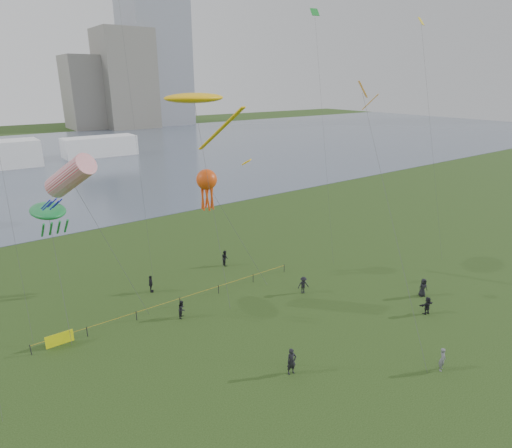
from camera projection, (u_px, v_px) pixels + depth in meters
ground_plane at (342, 371)px, 29.45m from camera, size 400.00×400.00×0.00m
lake at (41, 160)px, 105.80m from camera, size 400.00×120.00×0.08m
building_mid at (126, 79)px, 172.81m from camera, size 20.00×20.00×38.00m
building_low at (87, 93)px, 171.16m from camera, size 16.00×18.00×28.00m
pavilion_right at (100, 146)px, 111.32m from camera, size 18.00×7.00×5.00m
fence at (111, 322)px, 34.33m from camera, size 24.07×0.07×1.05m
kite_flyer at (442, 359)px, 29.34m from camera, size 0.74×0.64×1.71m
spectator_a at (182, 309)px, 35.91m from camera, size 0.95×0.95×1.55m
spectator_b at (303, 285)px, 39.99m from camera, size 1.22×0.95×1.66m
spectator_c at (151, 284)px, 40.18m from camera, size 0.78×1.06×1.67m
spectator_d at (423, 287)px, 39.45m from camera, size 0.98×0.79×1.73m
spectator_e at (427, 305)px, 36.45m from camera, size 1.52×0.73×1.57m
spectator_f at (292, 361)px, 28.96m from camera, size 0.77×0.57×1.91m
spectator_g at (225, 258)px, 46.01m from camera, size 0.76×0.91×1.69m
kite_stingray at (195, 99)px, 37.63m from camera, size 5.63×10.23×17.97m
kite_windsock at (70, 176)px, 31.80m from camera, size 6.74×5.03×14.12m
kite_creature at (48, 211)px, 33.06m from camera, size 2.53×6.82×9.90m
kite_octopus at (207, 181)px, 39.89m from camera, size 4.78×5.51×11.19m
kite_delta at (366, 101)px, 35.53m from camera, size 6.38×13.10×18.99m
small_kites at (191, 3)px, 35.59m from camera, size 41.51×14.99×10.98m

